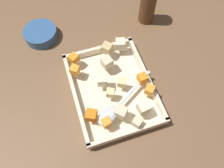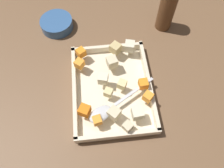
% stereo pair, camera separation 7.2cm
% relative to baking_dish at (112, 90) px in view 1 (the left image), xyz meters
% --- Properties ---
extents(ground_plane, '(4.00, 4.00, 0.00)m').
position_rel_baking_dish_xyz_m(ground_plane, '(-0.00, 0.01, -0.01)').
color(ground_plane, brown).
extents(baking_dish, '(0.34, 0.26, 0.04)m').
position_rel_baking_dish_xyz_m(baking_dish, '(0.00, 0.00, 0.00)').
color(baking_dish, beige).
rests_on(baking_dish, ground_plane).
extents(carrot_chunk_back_center, '(0.04, 0.04, 0.03)m').
position_rel_baking_dish_xyz_m(carrot_chunk_back_center, '(0.06, 0.11, 0.05)').
color(carrot_chunk_back_center, orange).
rests_on(carrot_chunk_back_center, baking_dish).
extents(carrot_chunk_front_center, '(0.03, 0.03, 0.03)m').
position_rel_baking_dish_xyz_m(carrot_chunk_front_center, '(0.12, -0.06, 0.04)').
color(carrot_chunk_front_center, orange).
rests_on(carrot_chunk_front_center, baking_dish).
extents(carrot_chunk_corner_nw, '(0.04, 0.04, 0.03)m').
position_rel_baking_dish_xyz_m(carrot_chunk_corner_nw, '(0.08, -0.09, 0.05)').
color(carrot_chunk_corner_nw, orange).
rests_on(carrot_chunk_corner_nw, baking_dish).
extents(carrot_chunk_mid_left, '(0.03, 0.03, 0.03)m').
position_rel_baking_dish_xyz_m(carrot_chunk_mid_left, '(0.01, 0.10, 0.05)').
color(carrot_chunk_mid_left, orange).
rests_on(carrot_chunk_mid_left, baking_dish).
extents(carrot_chunk_heap_top, '(0.04, 0.04, 0.03)m').
position_rel_baking_dish_xyz_m(carrot_chunk_heap_top, '(-0.13, -0.09, 0.05)').
color(carrot_chunk_heap_top, orange).
rests_on(carrot_chunk_heap_top, baking_dish).
extents(carrot_chunk_under_handle, '(0.04, 0.04, 0.03)m').
position_rel_baking_dish_xyz_m(carrot_chunk_under_handle, '(-0.09, -0.10, 0.05)').
color(carrot_chunk_under_handle, orange).
rests_on(carrot_chunk_under_handle, baking_dish).
extents(potato_chunk_center, '(0.04, 0.04, 0.03)m').
position_rel_baking_dish_xyz_m(potato_chunk_center, '(-0.02, -0.03, 0.05)').
color(potato_chunk_center, beige).
rests_on(potato_chunk_center, baking_dish).
extents(potato_chunk_near_right, '(0.04, 0.04, 0.03)m').
position_rel_baking_dish_xyz_m(potato_chunk_near_right, '(0.11, 0.06, 0.05)').
color(potato_chunk_near_right, beige).
rests_on(potato_chunk_near_right, baking_dish).
extents(potato_chunk_mid_right, '(0.03, 0.03, 0.02)m').
position_rel_baking_dish_xyz_m(potato_chunk_mid_right, '(0.03, -0.01, 0.04)').
color(potato_chunk_mid_right, '#E0CC89').
rests_on(potato_chunk_mid_right, baking_dish).
extents(potato_chunk_far_right, '(0.04, 0.04, 0.03)m').
position_rel_baking_dish_xyz_m(potato_chunk_far_right, '(0.15, 0.03, 0.04)').
color(potato_chunk_far_right, beige).
rests_on(potato_chunk_far_right, baking_dish).
extents(potato_chunk_corner_ne, '(0.04, 0.04, 0.03)m').
position_rel_baking_dish_xyz_m(potato_chunk_corner_ne, '(-0.08, 0.01, 0.05)').
color(potato_chunk_corner_ne, beige).
rests_on(potato_chunk_corner_ne, baking_dish).
extents(potato_chunk_near_left, '(0.05, 0.05, 0.03)m').
position_rel_baking_dish_xyz_m(potato_chunk_near_left, '(0.10, -0.00, 0.05)').
color(potato_chunk_near_left, beige).
rests_on(potato_chunk_near_left, baking_dish).
extents(potato_chunk_near_spoon, '(0.04, 0.04, 0.03)m').
position_rel_baking_dish_xyz_m(potato_chunk_near_spoon, '(0.01, 0.03, 0.04)').
color(potato_chunk_near_spoon, '#E0CC89').
rests_on(potato_chunk_near_spoon, baking_dish).
extents(potato_chunk_corner_sw, '(0.05, 0.05, 0.03)m').
position_rel_baking_dish_xyz_m(potato_chunk_corner_sw, '(-0.14, 0.03, 0.05)').
color(potato_chunk_corner_sw, tan).
rests_on(potato_chunk_corner_sw, baking_dish).
extents(parsnip_chunk_heap_side, '(0.04, 0.04, 0.03)m').
position_rel_baking_dish_xyz_m(parsnip_chunk_heap_side, '(-0.14, 0.08, 0.05)').
color(parsnip_chunk_heap_side, beige).
rests_on(parsnip_chunk_heap_side, baking_dish).
extents(serving_spoon, '(0.15, 0.23, 0.02)m').
position_rel_baking_dish_xyz_m(serving_spoon, '(0.09, -0.03, 0.04)').
color(serving_spoon, silver).
rests_on(serving_spoon, baking_dish).
extents(pepper_mill, '(0.06, 0.06, 0.19)m').
position_rel_baking_dish_xyz_m(pepper_mill, '(-0.28, 0.24, 0.07)').
color(pepper_mill, brown).
rests_on(pepper_mill, ground_plane).
extents(small_prep_bowl, '(0.13, 0.13, 0.04)m').
position_rel_baking_dish_xyz_m(small_prep_bowl, '(-0.31, -0.19, 0.01)').
color(small_prep_bowl, '#33598C').
rests_on(small_prep_bowl, ground_plane).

